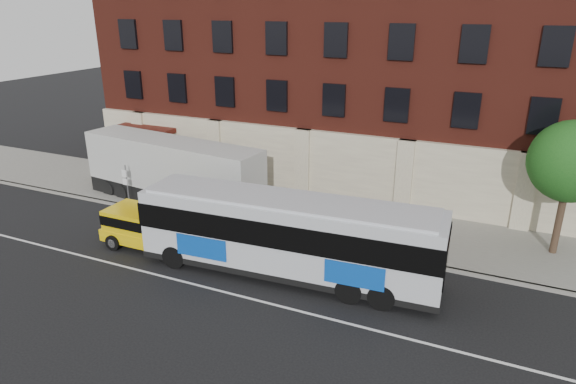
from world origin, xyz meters
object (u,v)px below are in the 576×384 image
at_px(sign_pole, 126,183).
at_px(shipping_container, 172,173).
at_px(city_bus, 288,234).
at_px(yellow_suv, 146,226).
at_px(street_tree, 572,165).

height_order(sign_pole, shipping_container, shipping_container).
xyz_separation_m(city_bus, shipping_container, (-9.37, 4.74, -0.05)).
height_order(sign_pole, yellow_suv, sign_pole).
distance_m(street_tree, yellow_suv, 19.37).
relative_size(sign_pole, shipping_container, 0.21).
xyz_separation_m(sign_pole, street_tree, (22.04, 3.34, 2.96)).
height_order(street_tree, yellow_suv, street_tree).
relative_size(city_bus, yellow_suv, 2.65).
relative_size(street_tree, yellow_suv, 1.27).
height_order(street_tree, city_bus, street_tree).
relative_size(street_tree, shipping_container, 0.53).
height_order(city_bus, shipping_container, shipping_container).
relative_size(sign_pole, yellow_suv, 0.51).
bearing_deg(street_tree, yellow_suv, -158.63).
height_order(sign_pole, city_bus, city_bus).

